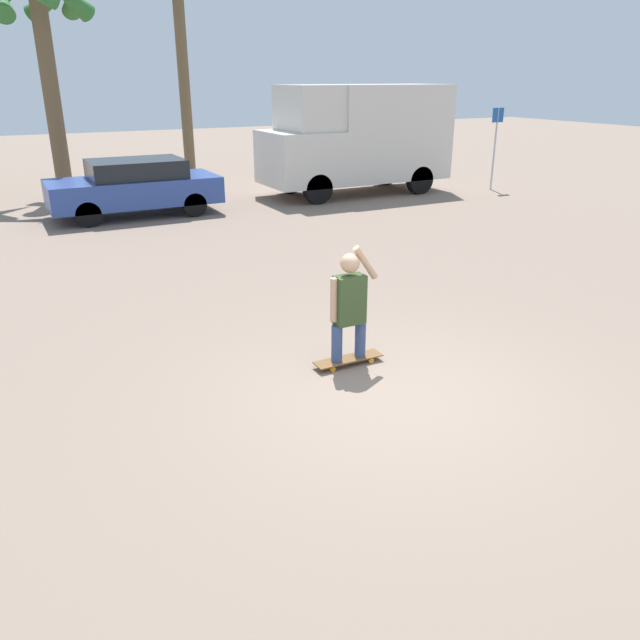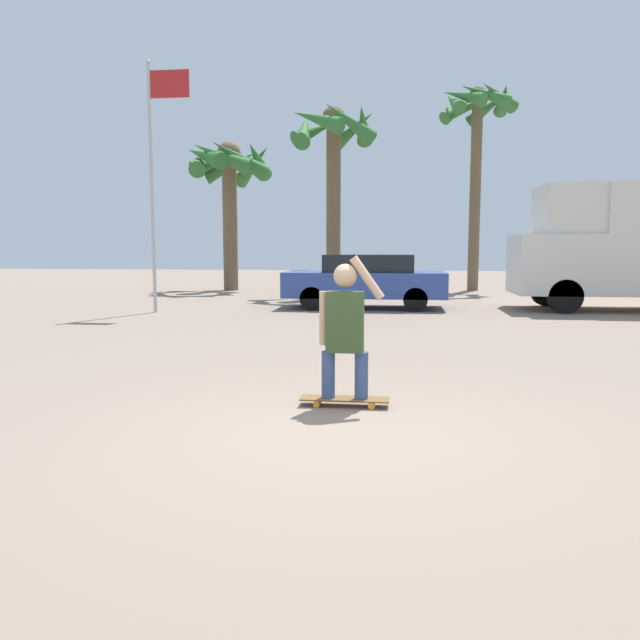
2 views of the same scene
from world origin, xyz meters
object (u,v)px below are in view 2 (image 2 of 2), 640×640
Objects in this scene: person_skateboarder at (345,324)px; flagpole at (155,166)px; palm_tree_near_van at (477,122)px; skateboard at (345,399)px; camper_van at (635,243)px; parked_car_blue at (366,280)px; palm_tree_center_background at (334,147)px; palm_tree_far_left at (228,171)px.

flagpole is (-5.52, 8.88, 2.80)m from person_skateboarder.
skateboard is at bearing -100.51° from palm_tree_near_van.
camper_van reaches higher than parked_car_blue.
palm_tree_near_van is 13.23m from flagpole.
person_skateboarder reaches higher than skateboard.
person_skateboarder is 0.23× the size of palm_tree_center_background.
camper_van is 9.72m from palm_tree_center_background.
palm_tree_center_background is (-1.66, 14.77, 4.11)m from person_skateboarder.
palm_tree_near_van reaches higher than flagpole.
person_skateboarder is at bearing -100.51° from palm_tree_near_van.
person_skateboarder is 0.25× the size of camper_van.
palm_tree_center_background is 1.02× the size of flagpole.
palm_tree_far_left is 8.44m from flagpole.
parked_car_blue is 6.21m from flagpole.
parked_car_blue is at bearing 19.40° from flagpole.
camper_van is at bearing 1.52° from parked_car_blue.
flagpole is at bearing -170.63° from camper_van.
skateboard is at bearing -88.20° from parked_car_blue.
skateboard is 0.80m from person_skateboarder.
palm_tree_center_background is (-1.66, 14.77, 4.91)m from skateboard.
parked_car_blue is 9.42m from palm_tree_far_left.
camper_van is 0.92× the size of palm_tree_center_background.
camper_van is at bearing 9.37° from flagpole.
palm_tree_near_van is (3.39, 18.30, 6.26)m from skateboard.
parked_car_blue is 5.99m from palm_tree_center_background.
person_skateboarder is (-0.00, -0.00, 0.80)m from skateboard.
person_skateboarder is 18.63m from palm_tree_far_left.
parked_car_blue is at bearing -178.48° from camper_van.
camper_van is at bearing -24.97° from palm_tree_center_background.
palm_tree_far_left is at bearing 109.02° from skateboard.
camper_van is at bearing 58.56° from skateboard.
skateboard is 0.16× the size of camper_van.
person_skateboarder is 0.34× the size of parked_car_blue.
skateboard is 0.62× the size of person_skateboarder.
palm_tree_far_left reaches higher than person_skateboarder.
palm_tree_near_van is 1.24× the size of flagpole.
camper_van is at bearing -26.78° from palm_tree_far_left.
person_skateboarder is 19.39m from palm_tree_near_van.
flagpole reaches higher than parked_car_blue.
parked_car_blue reaches higher than skateboard.
flagpole is (-3.86, -5.88, -1.32)m from palm_tree_center_background.
palm_tree_center_background is at bearing 155.03° from camper_van.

